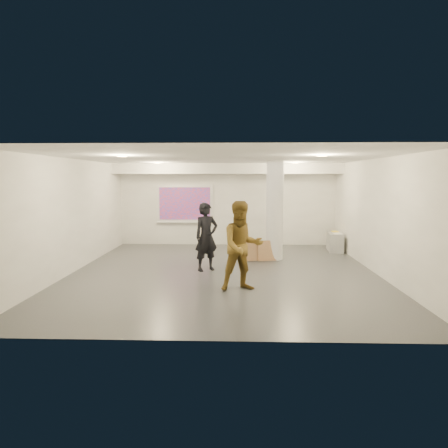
{
  "coord_description": "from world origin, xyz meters",
  "views": [
    {
      "loc": [
        0.35,
        -10.37,
        2.49
      ],
      "look_at": [
        0.0,
        0.4,
        1.25
      ],
      "focal_mm": 32.0,
      "sensor_mm": 36.0,
      "label": 1
    }
  ],
  "objects_px": {
    "column": "(275,211)",
    "credenza": "(335,242)",
    "projection_screen": "(185,204)",
    "woman": "(206,237)",
    "man": "(242,246)"
  },
  "relations": [
    {
      "from": "column",
      "to": "credenza",
      "type": "xyz_separation_m",
      "value": [
        2.22,
        1.48,
        -1.18
      ]
    },
    {
      "from": "column",
      "to": "projection_screen",
      "type": "height_order",
      "value": "column"
    },
    {
      "from": "column",
      "to": "woman",
      "type": "bearing_deg",
      "value": -141.38
    },
    {
      "from": "man",
      "to": "projection_screen",
      "type": "bearing_deg",
      "value": 92.78
    },
    {
      "from": "credenza",
      "to": "woman",
      "type": "xyz_separation_m",
      "value": [
        -4.19,
        -3.05,
        0.6
      ]
    },
    {
      "from": "credenza",
      "to": "woman",
      "type": "distance_m",
      "value": 5.22
    },
    {
      "from": "column",
      "to": "man",
      "type": "distance_m",
      "value": 3.64
    },
    {
      "from": "credenza",
      "to": "woman",
      "type": "relative_size",
      "value": 0.59
    },
    {
      "from": "projection_screen",
      "to": "credenza",
      "type": "relative_size",
      "value": 1.93
    },
    {
      "from": "column",
      "to": "credenza",
      "type": "relative_size",
      "value": 2.76
    },
    {
      "from": "credenza",
      "to": "man",
      "type": "relative_size",
      "value": 0.55
    },
    {
      "from": "projection_screen",
      "to": "credenza",
      "type": "height_order",
      "value": "projection_screen"
    },
    {
      "from": "woman",
      "to": "man",
      "type": "relative_size",
      "value": 0.92
    },
    {
      "from": "credenza",
      "to": "man",
      "type": "xyz_separation_m",
      "value": [
        -3.25,
        -4.93,
        0.68
      ]
    },
    {
      "from": "man",
      "to": "woman",
      "type": "bearing_deg",
      "value": 100.58
    }
  ]
}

